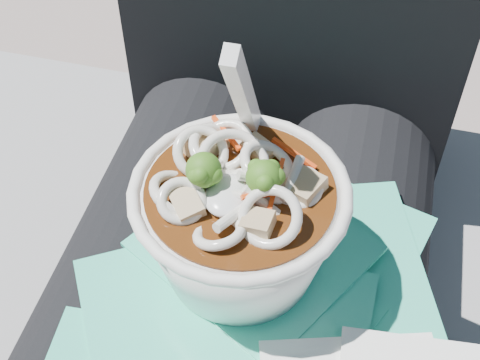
% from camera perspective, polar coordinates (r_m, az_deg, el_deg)
% --- Properties ---
extents(stone_ledge, '(1.01, 0.52, 0.47)m').
position_cam_1_polar(stone_ledge, '(0.95, 1.65, -14.19)').
color(stone_ledge, gray).
rests_on(stone_ledge, ground).
extents(lap, '(0.33, 0.48, 0.16)m').
position_cam_1_polar(lap, '(0.61, -0.89, -12.28)').
color(lap, black).
rests_on(lap, stone_ledge).
extents(person_body, '(0.34, 0.94, 1.02)m').
position_cam_1_polar(person_body, '(0.64, 1.15, -4.45)').
color(person_body, black).
rests_on(person_body, ground).
extents(plastic_bag, '(0.29, 0.36, 0.02)m').
position_cam_1_polar(plastic_bag, '(0.51, 0.58, -11.61)').
color(plastic_bag, '#2FC6A0').
rests_on(plastic_bag, lap).
extents(udon_bowl, '(0.16, 0.16, 0.20)m').
position_cam_1_polar(udon_bowl, '(0.48, -0.05, -3.26)').
color(udon_bowl, white).
rests_on(udon_bowl, plastic_bag).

